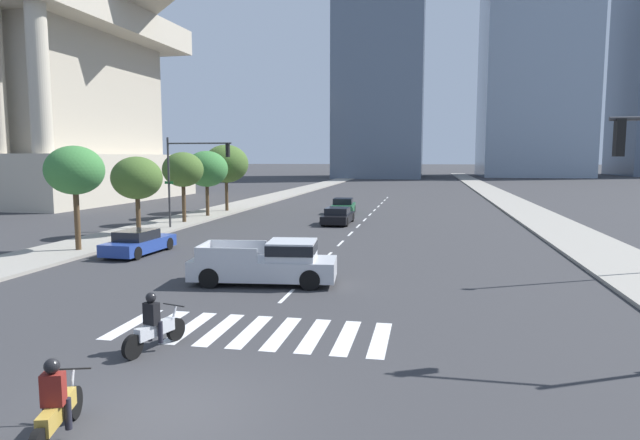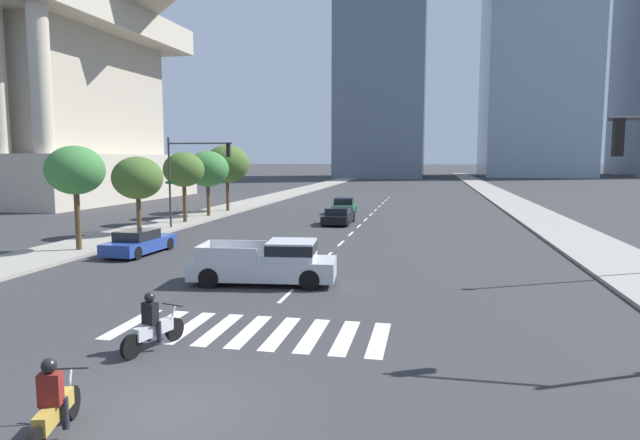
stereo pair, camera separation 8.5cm
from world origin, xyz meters
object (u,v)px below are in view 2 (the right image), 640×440
object	(u,v)px
sedan_blue_0	(139,243)
street_tree_fifth	(227,164)
street_tree_third	(184,170)
sedan_green_1	(344,207)
street_tree_second	(138,178)
street_tree_fourth	(208,169)
sedan_black_2	(339,216)
pickup_truck	(270,263)
motorcycle_trailing	(54,408)
traffic_signal_far	(192,166)
motorcycle_third	(153,327)
street_tree_nearest	(75,171)

from	to	relation	value
sedan_blue_0	street_tree_fifth	xyz separation A→B (m)	(-3.27, 20.88, 3.70)
street_tree_fifth	street_tree_third	bearing A→B (deg)	-90.00
sedan_green_1	street_tree_second	size ratio (longest dim) A/B	0.91
street_tree_fourth	sedan_black_2	bearing A→B (deg)	-11.26
street_tree_second	street_tree_fifth	bearing A→B (deg)	90.00
pickup_truck	sedan_black_2	world-z (taller)	pickup_truck
motorcycle_trailing	street_tree_second	size ratio (longest dim) A/B	0.46
street_tree_fourth	motorcycle_trailing	bearing A→B (deg)	-71.36
sedan_green_1	traffic_signal_far	size ratio (longest dim) A/B	0.72
sedan_black_2	traffic_signal_far	xyz separation A→B (m)	(-8.98, -5.19, 3.70)
sedan_black_2	street_tree_fifth	xyz separation A→B (m)	(-11.02, 6.51, 3.71)
pickup_truck	sedan_blue_0	bearing A→B (deg)	143.00
motorcycle_third	street_tree_third	xyz separation A→B (m)	(-10.75, 24.72, 3.35)
motorcycle_third	traffic_signal_far	xyz separation A→B (m)	(-8.71, 21.68, 3.68)
traffic_signal_far	street_tree_second	bearing A→B (deg)	-121.03
street_tree_fourth	motorcycle_third	bearing A→B (deg)	-69.71
sedan_blue_0	street_tree_third	xyz separation A→B (m)	(-3.27, 12.22, 3.36)
sedan_green_1	street_tree_third	distance (m)	14.37
street_tree_third	traffic_signal_far	bearing A→B (deg)	-56.20
pickup_truck	traffic_signal_far	size ratio (longest dim) A/B	0.95
motorcycle_third	motorcycle_trailing	bearing A→B (deg)	-157.42
street_tree_nearest	street_tree_fourth	bearing A→B (deg)	90.00
street_tree_third	motorcycle_third	bearing A→B (deg)	-66.50
motorcycle_trailing	street_tree_fifth	world-z (taller)	street_tree_fifth
pickup_truck	traffic_signal_far	world-z (taller)	traffic_signal_far
motorcycle_trailing	sedan_green_1	distance (m)	38.63
sedan_green_1	street_tree_nearest	size ratio (longest dim) A/B	0.82
sedan_blue_0	sedan_black_2	distance (m)	16.33
sedan_blue_0	traffic_signal_far	world-z (taller)	traffic_signal_far
motorcycle_third	traffic_signal_far	world-z (taller)	traffic_signal_far
sedan_blue_0	street_tree_third	distance (m)	13.09
pickup_truck	street_tree_third	xyz separation A→B (m)	(-11.58, 17.17, 3.12)
sedan_black_2	street_tree_fourth	distance (m)	11.72
motorcycle_third	sedan_black_2	size ratio (longest dim) A/B	0.46
motorcycle_trailing	street_tree_third	bearing A→B (deg)	4.55
sedan_green_1	street_tree_nearest	xyz separation A→B (m)	(-10.30, -21.84, 3.54)
pickup_truck	street_tree_fifth	distance (m)	28.51
motorcycle_trailing	pickup_truck	world-z (taller)	pickup_truck
sedan_black_2	motorcycle_trailing	bearing A→B (deg)	-179.43
street_tree_fifth	sedan_black_2	bearing A→B (deg)	-30.56
pickup_truck	traffic_signal_far	bearing A→B (deg)	117.80
motorcycle_third	sedan_black_2	bearing A→B (deg)	14.92
traffic_signal_far	street_tree_nearest	size ratio (longest dim) A/B	1.14
sedan_black_2	street_tree_second	world-z (taller)	street_tree_second
street_tree_second	street_tree_third	bearing A→B (deg)	90.00
street_tree_third	street_tree_fourth	world-z (taller)	street_tree_fourth
sedan_black_2	motorcycle_third	bearing A→B (deg)	179.47
sedan_blue_0	sedan_black_2	bearing A→B (deg)	-25.52
street_tree_nearest	street_tree_second	xyz separation A→B (m)	(0.00, 5.95, -0.59)
sedan_black_2	street_tree_nearest	size ratio (longest dim) A/B	0.86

